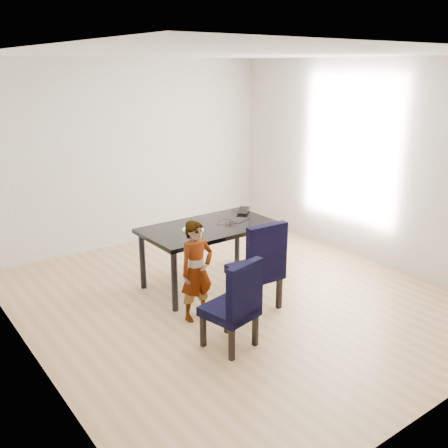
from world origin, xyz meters
TOP-DOWN VIEW (x-y plane):
  - floor at (0.00, 0.00)m, footprint 4.50×5.00m
  - ceiling at (0.00, 0.00)m, footprint 4.50×5.00m
  - wall_back at (0.00, 2.50)m, footprint 4.50×0.01m
  - wall_left at (-2.25, 0.00)m, footprint 0.01×5.00m
  - wall_right at (2.25, 0.00)m, footprint 0.01×5.00m
  - dining_table at (0.00, 0.50)m, footprint 1.60×0.90m
  - chair_left at (-0.68, -0.80)m, footprint 0.52×0.53m
  - chair_right at (0.06, -0.29)m, footprint 0.52×0.53m
  - child at (-0.61, -0.15)m, footprint 0.40×0.27m
  - plate at (-0.25, 0.48)m, footprint 0.29×0.29m
  - sandwich at (-0.25, 0.48)m, footprint 0.16×0.09m
  - laptop at (0.68, 0.77)m, footprint 0.41×0.40m
  - cable_tangle at (0.24, 0.37)m, footprint 0.18×0.18m

SIDE VIEW (x-z plane):
  - floor at x=0.00m, z-range -0.01..0.00m
  - dining_table at x=0.00m, z-range 0.00..0.75m
  - chair_left at x=-0.68m, z-range 0.00..0.90m
  - chair_right at x=0.06m, z-range 0.00..1.01m
  - child at x=-0.61m, z-range 0.00..1.08m
  - cable_tangle at x=0.24m, z-range 0.75..0.76m
  - plate at x=-0.25m, z-range 0.75..0.76m
  - laptop at x=0.68m, z-range 0.75..0.78m
  - sandwich at x=-0.25m, z-range 0.76..0.82m
  - wall_back at x=0.00m, z-range 0.00..2.70m
  - wall_left at x=-2.25m, z-range 0.00..2.70m
  - wall_right at x=2.25m, z-range 0.00..2.70m
  - ceiling at x=0.00m, z-range 2.70..2.71m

